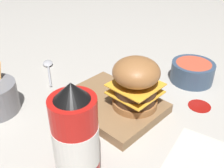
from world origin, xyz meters
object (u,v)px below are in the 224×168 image
Objects in this scene: serving_board at (112,105)px; side_bowl at (192,72)px; ketchup_bottle at (76,140)px; spoon at (48,66)px; burger at (136,83)px.

serving_board is 1.96× the size of side_bowl.
spoon is (-0.41, 0.21, -0.09)m from ketchup_bottle.
serving_board is at bearing 117.58° from ketchup_bottle.
spoon is at bearing 176.97° from serving_board.
ketchup_bottle reaches higher than spoon.
serving_board is 0.24m from ketchup_bottle.
serving_board is at bearing -151.87° from spoon.
spoon is at bearing -146.74° from side_bowl.
side_bowl is at bearing 93.31° from ketchup_bottle.
ketchup_bottle is 1.65× the size of side_bowl.
spoon is at bearing -178.38° from burger.
side_bowl is (0.08, 0.27, 0.02)m from serving_board.
spoon is (-0.38, -0.25, -0.02)m from side_bowl.
serving_board is 0.31m from spoon.
burger is 1.00× the size of side_bowl.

